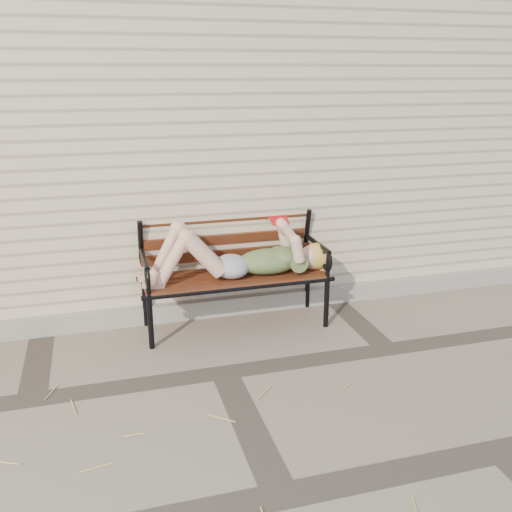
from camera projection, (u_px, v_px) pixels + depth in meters
name	position (u px, v px, depth m)	size (l,w,h in m)	color
ground	(224.00, 372.00, 3.93)	(80.00, 80.00, 0.00)	gray
house_wall	(160.00, 117.00, 6.21)	(8.00, 4.00, 3.00)	beige
foundation_strip	(198.00, 309.00, 4.79)	(8.00, 0.10, 0.15)	#A7A097
garden_bench	(232.00, 255.00, 4.57)	(1.59, 0.63, 1.03)	black
reading_woman	(237.00, 255.00, 4.44)	(1.50, 0.34, 0.47)	#0B404E
straw_scatter	(150.00, 455.00, 3.07)	(2.82, 1.69, 0.01)	tan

